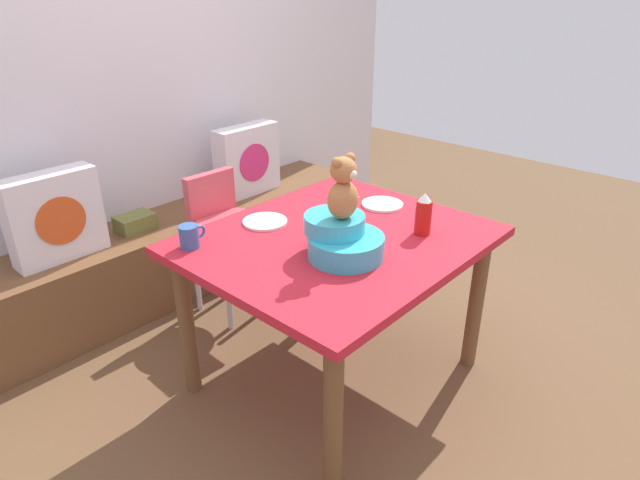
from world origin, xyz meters
TOP-DOWN VIEW (x-y plane):
  - ground_plane at (0.00, 0.00)m, footprint 8.00×8.00m
  - back_wall at (0.00, 1.54)m, footprint 4.40×0.10m
  - window_bench at (0.00, 1.27)m, footprint 2.60×0.44m
  - pillow_floral_left at (-0.66, 1.25)m, footprint 0.44×0.15m
  - pillow_floral_right at (0.57, 1.25)m, footprint 0.44×0.15m
  - book_stack at (-0.24, 1.27)m, footprint 0.20×0.14m
  - dining_table at (0.00, 0.00)m, footprint 1.21×1.04m
  - highchair at (0.05, 0.83)m, footprint 0.34×0.45m
  - infant_seat_teal at (-0.12, -0.13)m, footprint 0.30×0.33m
  - teddy_bear at (-0.12, -0.13)m, footprint 0.13×0.12m
  - ketchup_bottle at (0.26, -0.25)m, footprint 0.07×0.07m
  - coffee_mug at (-0.48, 0.38)m, footprint 0.12×0.08m
  - dinner_plate_near at (0.41, 0.07)m, footprint 0.20×0.20m
  - dinner_plate_far at (-0.11, 0.33)m, footprint 0.20×0.20m
  - cell_phone at (0.17, 0.18)m, footprint 0.11×0.16m
  - table_fork at (0.40, 0.29)m, footprint 0.02×0.17m

SIDE VIEW (x-z plane):
  - ground_plane at x=0.00m, z-range 0.00..0.00m
  - window_bench at x=0.00m, z-range 0.00..0.46m
  - book_stack at x=-0.24m, z-range 0.46..0.55m
  - highchair at x=0.05m, z-range 0.13..0.92m
  - dining_table at x=0.00m, z-range 0.27..1.01m
  - pillow_floral_left at x=-0.66m, z-range 0.46..0.90m
  - pillow_floral_right at x=0.57m, z-range 0.46..0.90m
  - table_fork at x=0.40m, z-range 0.74..0.75m
  - cell_phone at x=0.17m, z-range 0.74..0.75m
  - dinner_plate_near at x=0.41m, z-range 0.74..0.75m
  - dinner_plate_far at x=-0.11m, z-range 0.74..0.75m
  - coffee_mug at x=-0.48m, z-range 0.74..0.84m
  - infant_seat_teal at x=-0.12m, z-range 0.73..0.89m
  - ketchup_bottle at x=0.26m, z-range 0.73..0.92m
  - teddy_bear at x=-0.12m, z-range 0.89..1.14m
  - back_wall at x=0.00m, z-range 0.00..2.60m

